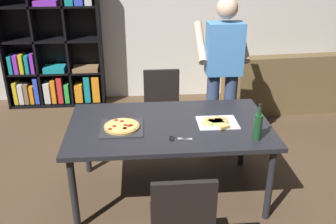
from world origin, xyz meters
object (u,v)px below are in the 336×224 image
(dining_table, at_px, (169,130))
(wine_bottle, at_px, (258,126))
(chair_far_side, at_px, (162,104))
(person_serving_pizza, at_px, (223,69))
(pepperoni_pizza_on_tray, at_px, (122,127))
(kitchen_scissors, at_px, (177,139))
(chair_near_camera, at_px, (182,220))
(bookshelf, at_px, (55,48))
(couch, at_px, (286,87))

(dining_table, relative_size, wine_bottle, 5.74)
(chair_far_side, xyz_separation_m, person_serving_pizza, (0.65, -0.22, 0.49))
(person_serving_pizza, bearing_deg, wine_bottle, -87.25)
(wine_bottle, bearing_deg, pepperoni_pizza_on_tray, 165.88)
(kitchen_scissors, bearing_deg, person_serving_pizza, 60.33)
(kitchen_scissors, bearing_deg, chair_near_camera, -92.89)
(person_serving_pizza, height_order, kitchen_scissors, person_serving_pizza)
(person_serving_pizza, xyz_separation_m, wine_bottle, (0.05, -1.12, -0.13))
(dining_table, height_order, bookshelf, bookshelf)
(bookshelf, bearing_deg, couch, -6.67)
(chair_far_side, relative_size, wine_bottle, 2.85)
(chair_far_side, bearing_deg, wine_bottle, -62.40)
(kitchen_scissors, bearing_deg, bookshelf, 119.36)
(chair_far_side, height_order, person_serving_pizza, person_serving_pizza)
(couch, relative_size, wine_bottle, 5.56)
(pepperoni_pizza_on_tray, bearing_deg, dining_table, 7.28)
(dining_table, distance_m, bookshelf, 2.80)
(bookshelf, bearing_deg, dining_table, -58.38)
(dining_table, relative_size, bookshelf, 0.93)
(kitchen_scissors, bearing_deg, wine_bottle, -4.16)
(pepperoni_pizza_on_tray, bearing_deg, bookshelf, 113.16)
(kitchen_scissors, bearing_deg, chair_far_side, 91.60)
(person_serving_pizza, bearing_deg, bookshelf, 142.93)
(couch, height_order, person_serving_pizza, person_serving_pizza)
(chair_far_side, bearing_deg, couch, 27.29)
(dining_table, distance_m, chair_far_side, 1.02)
(couch, height_order, bookshelf, bookshelf)
(chair_near_camera, height_order, wine_bottle, wine_bottle)
(chair_near_camera, distance_m, kitchen_scissors, 0.76)
(chair_far_side, xyz_separation_m, bookshelf, (-1.47, 1.38, 0.34))
(chair_near_camera, distance_m, wine_bottle, 1.03)
(dining_table, bearing_deg, bookshelf, 121.62)
(chair_far_side, relative_size, bookshelf, 0.46)
(pepperoni_pizza_on_tray, distance_m, wine_bottle, 1.17)
(couch, relative_size, pepperoni_pizza_on_tray, 4.71)
(couch, bearing_deg, wine_bottle, -117.37)
(wine_bottle, bearing_deg, chair_far_side, 117.60)
(chair_near_camera, xyz_separation_m, chair_far_side, (0.00, 2.01, 0.00))
(person_serving_pizza, bearing_deg, dining_table, -129.55)
(pepperoni_pizza_on_tray, bearing_deg, kitchen_scissors, -27.00)
(dining_table, height_order, kitchen_scissors, kitchen_scissors)
(chair_near_camera, xyz_separation_m, couch, (1.90, 2.99, -0.21))
(chair_far_side, bearing_deg, chair_near_camera, -90.00)
(pepperoni_pizza_on_tray, bearing_deg, chair_far_side, 68.15)
(pepperoni_pizza_on_tray, height_order, kitchen_scissors, pepperoni_pizza_on_tray)
(couch, distance_m, person_serving_pizza, 1.87)
(chair_near_camera, bearing_deg, kitchen_scissors, 87.11)
(dining_table, relative_size, kitchen_scissors, 9.23)
(chair_far_side, xyz_separation_m, kitchen_scissors, (0.04, -1.29, 0.24))
(dining_table, relative_size, person_serving_pizza, 1.04)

